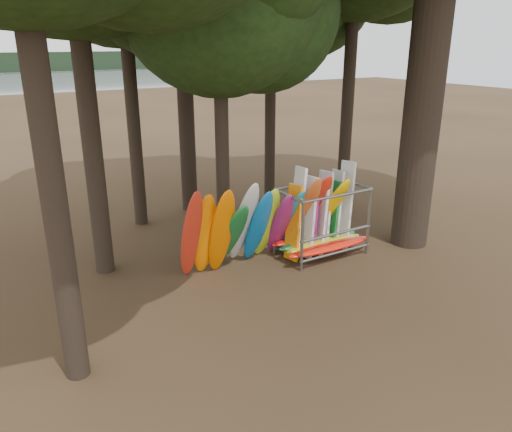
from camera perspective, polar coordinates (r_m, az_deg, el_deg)
ground at (r=15.17m, az=5.16°, el=-6.18°), size 120.00×120.00×0.00m
lake at (r=71.79m, az=-24.63°, el=12.57°), size 160.00×160.00×0.00m
kayak_row at (r=15.15m, az=0.86°, el=-0.87°), size 5.47×2.19×2.96m
storage_rack at (r=16.01m, az=7.47°, el=-0.85°), size 3.21×1.55×2.93m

